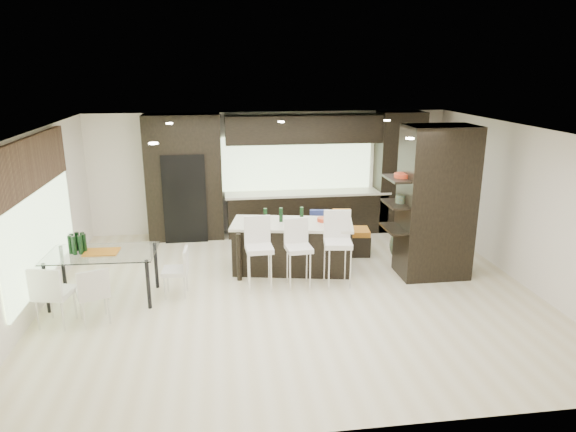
{
  "coord_description": "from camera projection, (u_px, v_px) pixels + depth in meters",
  "views": [
    {
      "loc": [
        -1.17,
        -7.88,
        3.64
      ],
      "look_at": [
        0.0,
        0.6,
        1.15
      ],
      "focal_mm": 32.0,
      "sensor_mm": 36.0,
      "label": 1
    }
  ],
  "objects": [
    {
      "name": "back_wall",
      "position": [
        271.0,
        172.0,
        11.62
      ],
      "size": [
        8.0,
        0.02,
        2.7
      ],
      "primitive_type": "cube",
      "color": "white",
      "rests_on": "ground"
    },
    {
      "name": "kitchen_island",
      "position": [
        292.0,
        246.0,
        9.47
      ],
      "size": [
        2.33,
        1.34,
        0.91
      ],
      "primitive_type": "cube",
      "rotation": [
        0.0,
        0.0,
        -0.19
      ],
      "color": "black",
      "rests_on": "ground"
    },
    {
      "name": "ceiling",
      "position": [
        293.0,
        130.0,
        7.91
      ],
      "size": [
        8.0,
        7.0,
        0.02
      ],
      "primitive_type": "cube",
      "color": "white",
      "rests_on": "ground"
    },
    {
      "name": "ceiling_spots",
      "position": [
        291.0,
        130.0,
        8.15
      ],
      "size": [
        4.0,
        3.0,
        0.02
      ],
      "primitive_type": "cube",
      "color": "white",
      "rests_on": "ceiling"
    },
    {
      "name": "partition_column",
      "position": [
        436.0,
        203.0,
        9.01
      ],
      "size": [
        1.2,
        0.8,
        2.7
      ],
      "primitive_type": "cube",
      "color": "black",
      "rests_on": "ground"
    },
    {
      "name": "right_wall",
      "position": [
        523.0,
        206.0,
        8.81
      ],
      "size": [
        0.02,
        7.0,
        2.7
      ],
      "primitive_type": "cube",
      "color": "white",
      "rests_on": "ground"
    },
    {
      "name": "window_left",
      "position": [
        39.0,
        220.0,
        7.96
      ],
      "size": [
        0.04,
        3.2,
        1.9
      ],
      "primitive_type": "cube",
      "color": "#B2D199",
      "rests_on": "left_wall"
    },
    {
      "name": "stool_right",
      "position": [
        338.0,
        256.0,
        8.78
      ],
      "size": [
        0.52,
        0.52,
        1.04
      ],
      "primitive_type": "cube",
      "rotation": [
        0.0,
        0.0,
        -0.13
      ],
      "color": "white",
      "rests_on": "ground"
    },
    {
      "name": "left_wall",
      "position": [
        32.0,
        224.0,
        7.76
      ],
      "size": [
        0.02,
        7.0,
        2.7
      ],
      "primitive_type": "cube",
      "color": "white",
      "rests_on": "ground"
    },
    {
      "name": "chair_near",
      "position": [
        93.0,
        296.0,
        7.51
      ],
      "size": [
        0.57,
        0.57,
        0.82
      ],
      "primitive_type": "cube",
      "rotation": [
        0.0,
        0.0,
        0.36
      ],
      "color": "white",
      "rests_on": "ground"
    },
    {
      "name": "dining_table",
      "position": [
        104.0,
        276.0,
        8.25
      ],
      "size": [
        1.72,
        1.02,
        0.81
      ],
      "primitive_type": "cube",
      "rotation": [
        0.0,
        0.0,
        -0.04
      ],
      "color": "white",
      "rests_on": "ground"
    },
    {
      "name": "ground",
      "position": [
        293.0,
        291.0,
        8.66
      ],
      "size": [
        8.0,
        8.0,
        0.0
      ],
      "primitive_type": "plane",
      "color": "beige",
      "rests_on": "ground"
    },
    {
      "name": "chair_far",
      "position": [
        55.0,
        297.0,
        7.42
      ],
      "size": [
        0.56,
        0.56,
        0.88
      ],
      "primitive_type": "cube",
      "rotation": [
        0.0,
        0.0,
        -0.21
      ],
      "color": "white",
      "rests_on": "ground"
    },
    {
      "name": "chair_end",
      "position": [
        175.0,
        274.0,
        8.41
      ],
      "size": [
        0.43,
        0.43,
        0.75
      ],
      "primitive_type": "cube",
      "rotation": [
        0.0,
        0.0,
        1.51
      ],
      "color": "white",
      "rests_on": "ground"
    },
    {
      "name": "stool_mid",
      "position": [
        299.0,
        260.0,
        8.72
      ],
      "size": [
        0.46,
        0.46,
        0.95
      ],
      "primitive_type": "cube",
      "rotation": [
        0.0,
        0.0,
        0.09
      ],
      "color": "white",
      "rests_on": "ground"
    },
    {
      "name": "floor_vase",
      "position": [
        403.0,
        229.0,
        9.84
      ],
      "size": [
        0.55,
        0.55,
        1.3
      ],
      "primitive_type": null,
      "rotation": [
        0.0,
        0.0,
        0.18
      ],
      "color": "#425038",
      "rests_on": "ground"
    },
    {
      "name": "window_back",
      "position": [
        297.0,
        163.0,
        11.6
      ],
      "size": [
        3.4,
        0.04,
        1.2
      ],
      "primitive_type": "cube",
      "color": "#B2D199",
      "rests_on": "back_wall"
    },
    {
      "name": "back_cabinetry",
      "position": [
        294.0,
        174.0,
        11.37
      ],
      "size": [
        6.8,
        0.68,
        2.7
      ],
      "primitive_type": "cube",
      "color": "black",
      "rests_on": "ground"
    },
    {
      "name": "refrigerator",
      "position": [
        185.0,
        196.0,
        11.12
      ],
      "size": [
        0.9,
        0.68,
        1.9
      ],
      "primitive_type": "cube",
      "color": "black",
      "rests_on": "ground"
    },
    {
      "name": "stone_accent",
      "position": [
        33.0,
        163.0,
        7.71
      ],
      "size": [
        0.08,
        3.0,
        0.8
      ],
      "primitive_type": "cube",
      "color": "brown",
      "rests_on": "left_wall"
    },
    {
      "name": "stool_left",
      "position": [
        259.0,
        261.0,
        8.62
      ],
      "size": [
        0.47,
        0.47,
        1.0
      ],
      "primitive_type": "cube",
      "rotation": [
        0.0,
        0.0,
        0.06
      ],
      "color": "white",
      "rests_on": "ground"
    },
    {
      "name": "bench",
      "position": [
        335.0,
        241.0,
        10.34
      ],
      "size": [
        1.41,
        0.69,
        0.52
      ],
      "primitive_type": "cube",
      "rotation": [
        0.0,
        0.0,
        -0.13
      ],
      "color": "black",
      "rests_on": "ground"
    }
  ]
}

